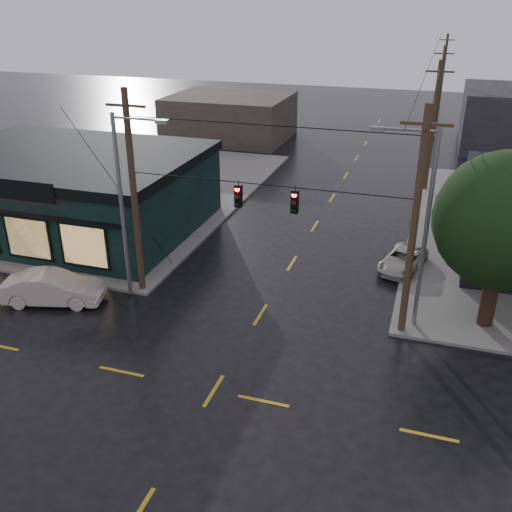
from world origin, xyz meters
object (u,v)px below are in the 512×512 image
(corner_tree, at_px, (504,221))
(utility_pole_nw, at_px, (143,290))
(utility_pole_ne, at_px, (401,332))
(sedan_cream, at_px, (53,288))
(suv_silver, at_px, (403,260))

(corner_tree, relative_size, utility_pole_nw, 0.79)
(utility_pole_ne, xyz_separation_m, sedan_cream, (-16.54, -2.47, 0.80))
(corner_tree, bearing_deg, utility_pole_nw, -174.27)
(corner_tree, height_order, utility_pole_ne, corner_tree)
(utility_pole_ne, height_order, suv_silver, utility_pole_ne)
(utility_pole_ne, distance_m, suv_silver, 6.68)
(utility_pole_ne, distance_m, sedan_cream, 16.74)
(suv_silver, bearing_deg, utility_pole_ne, -72.13)
(corner_tree, height_order, utility_pole_nw, corner_tree)
(corner_tree, relative_size, utility_pole_ne, 0.79)
(utility_pole_ne, bearing_deg, utility_pole_nw, 180.00)
(utility_pole_ne, xyz_separation_m, suv_silver, (-0.50, 6.64, 0.56))
(sedan_cream, bearing_deg, corner_tree, -93.75)
(corner_tree, distance_m, suv_silver, 7.92)
(sedan_cream, relative_size, suv_silver, 1.20)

